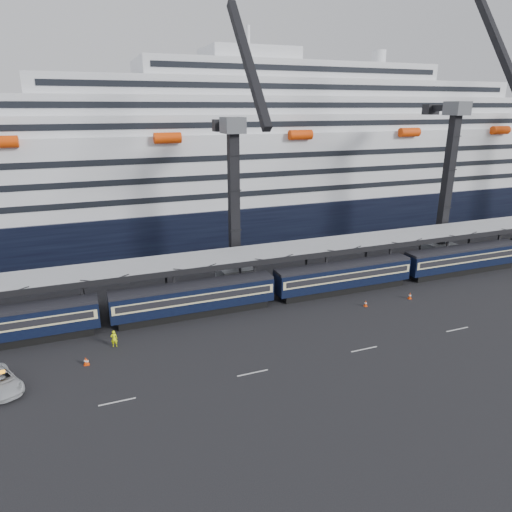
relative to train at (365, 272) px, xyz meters
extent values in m
plane|color=black|center=(4.65, -10.00, -2.20)|extent=(260.00, 260.00, 0.00)
cube|color=beige|center=(-33.35, -14.00, -2.19)|extent=(3.00, 0.15, 0.02)
cube|color=beige|center=(-21.35, -14.00, -2.19)|extent=(3.00, 0.15, 0.02)
cube|color=beige|center=(-9.35, -14.00, -2.19)|extent=(3.00, 0.15, 0.02)
cube|color=beige|center=(2.65, -14.00, -2.19)|extent=(3.00, 0.15, 0.02)
cube|color=black|center=(-43.35, 0.00, -1.75)|extent=(17.48, 2.40, 0.90)
cube|color=black|center=(-43.35, 0.00, 0.05)|extent=(19.00, 2.80, 2.70)
cube|color=beige|center=(-43.35, 0.00, 0.35)|extent=(18.62, 2.92, 1.05)
cube|color=black|center=(-43.35, 0.00, 0.40)|extent=(17.86, 2.98, 0.70)
cube|color=black|center=(-23.35, 0.00, -1.75)|extent=(17.48, 2.40, 0.90)
cube|color=black|center=(-23.35, 0.00, 0.05)|extent=(19.00, 2.80, 2.70)
cube|color=beige|center=(-23.35, 0.00, 0.35)|extent=(18.62, 2.92, 1.05)
cube|color=black|center=(-23.35, 0.00, 0.40)|extent=(17.86, 2.98, 0.70)
cube|color=black|center=(-23.35, 0.00, 1.55)|extent=(19.00, 2.50, 0.35)
cube|color=black|center=(-3.35, 0.00, -1.75)|extent=(17.48, 2.40, 0.90)
cube|color=black|center=(-3.35, 0.00, 0.05)|extent=(19.00, 2.80, 2.70)
cube|color=beige|center=(-3.35, 0.00, 0.35)|extent=(18.62, 2.92, 1.05)
cube|color=black|center=(-3.35, 0.00, 0.40)|extent=(17.86, 2.98, 0.70)
cube|color=black|center=(-3.35, 0.00, 1.55)|extent=(19.00, 2.50, 0.35)
cube|color=black|center=(16.65, 0.00, -1.75)|extent=(17.48, 2.40, 0.90)
cube|color=black|center=(16.65, 0.00, 0.05)|extent=(19.00, 2.80, 2.70)
cube|color=beige|center=(16.65, 0.00, 0.35)|extent=(18.62, 2.92, 1.05)
cube|color=black|center=(16.65, 0.00, 0.40)|extent=(17.86, 2.98, 0.70)
cube|color=black|center=(16.65, 0.00, 1.55)|extent=(19.00, 2.50, 0.35)
cube|color=#94979C|center=(4.65, 4.00, 3.20)|extent=(130.00, 6.00, 0.25)
cube|color=black|center=(4.65, 1.00, 2.90)|extent=(130.00, 0.25, 0.70)
cube|color=black|center=(4.65, 7.00, 2.90)|extent=(130.00, 0.25, 0.70)
cube|color=black|center=(-35.35, 1.20, 0.50)|extent=(0.25, 0.25, 5.40)
cube|color=black|center=(-35.35, 6.80, 0.50)|extent=(0.25, 0.25, 5.40)
cube|color=black|center=(-25.35, 1.20, 0.50)|extent=(0.25, 0.25, 5.40)
cube|color=black|center=(-25.35, 6.80, 0.50)|extent=(0.25, 0.25, 5.40)
cube|color=black|center=(-15.35, 1.20, 0.50)|extent=(0.25, 0.25, 5.40)
cube|color=black|center=(-15.35, 6.80, 0.50)|extent=(0.25, 0.25, 5.40)
cube|color=black|center=(-5.35, 1.20, 0.50)|extent=(0.25, 0.25, 5.40)
cube|color=black|center=(-5.35, 6.80, 0.50)|extent=(0.25, 0.25, 5.40)
cube|color=black|center=(4.65, 1.20, 0.50)|extent=(0.25, 0.25, 5.40)
cube|color=black|center=(4.65, 6.80, 0.50)|extent=(0.25, 0.25, 5.40)
cube|color=black|center=(14.65, 1.20, 0.50)|extent=(0.25, 0.25, 5.40)
cube|color=black|center=(14.65, 6.80, 0.50)|extent=(0.25, 0.25, 5.40)
cube|color=black|center=(24.65, 1.20, 0.50)|extent=(0.25, 0.25, 5.40)
cube|color=black|center=(24.65, 6.80, 0.50)|extent=(0.25, 0.25, 5.40)
cube|color=black|center=(4.65, 36.00, 1.30)|extent=(200.00, 28.00, 7.00)
cube|color=silver|center=(4.65, 36.00, 10.80)|extent=(190.00, 26.88, 12.00)
cube|color=silver|center=(4.65, 36.00, 18.30)|extent=(160.00, 24.64, 3.00)
cube|color=black|center=(4.65, 23.63, 18.30)|extent=(153.60, 0.12, 0.90)
cube|color=silver|center=(4.65, 36.00, 21.30)|extent=(124.00, 21.84, 3.00)
cube|color=black|center=(4.65, 25.03, 21.30)|extent=(119.04, 0.12, 0.90)
cube|color=silver|center=(4.65, 36.00, 24.30)|extent=(90.00, 19.04, 3.00)
cube|color=black|center=(4.65, 26.43, 24.30)|extent=(86.40, 0.12, 0.90)
cube|color=silver|center=(4.65, 36.00, 27.30)|extent=(56.00, 16.24, 3.00)
cube|color=black|center=(4.65, 27.83, 27.30)|extent=(53.76, 0.12, 0.90)
cube|color=silver|center=(-3.35, 36.00, 29.80)|extent=(16.00, 12.00, 2.50)
cylinder|color=silver|center=(24.65, 36.00, 30.30)|extent=(2.80, 2.80, 3.00)
cylinder|color=#ED3F07|center=(-43.35, 21.96, 16.60)|extent=(4.00, 1.60, 1.60)
cylinder|color=#ED3F07|center=(-21.35, 21.96, 16.60)|extent=(4.00, 1.60, 1.60)
cylinder|color=#ED3F07|center=(0.65, 21.96, 16.60)|extent=(4.00, 1.60, 1.60)
cylinder|color=#ED3F07|center=(22.65, 21.96, 16.60)|extent=(4.00, 1.60, 1.60)
cylinder|color=#ED3F07|center=(44.65, 21.96, 16.60)|extent=(4.00, 1.60, 1.60)
cube|color=#505358|center=(-15.35, 9.00, -1.20)|extent=(4.50, 4.50, 2.00)
cube|color=black|center=(-15.35, 9.00, 8.80)|extent=(1.30, 1.30, 18.00)
cube|color=#505358|center=(-15.35, 9.00, 18.80)|extent=(2.60, 3.20, 2.00)
cube|color=black|center=(-15.35, 3.21, 25.69)|extent=(0.90, 12.26, 14.37)
cube|color=black|center=(-15.35, 11.52, 18.80)|extent=(0.90, 5.04, 0.90)
cube|color=black|center=(-15.35, 14.04, 18.60)|extent=(2.20, 1.60, 1.60)
cube|color=#505358|center=(19.65, 8.00, -1.20)|extent=(4.50, 4.50, 2.00)
cube|color=black|center=(19.65, 8.00, 9.80)|extent=(1.30, 1.30, 20.00)
cube|color=#505358|center=(19.65, 8.00, 20.80)|extent=(2.60, 3.20, 2.00)
cube|color=black|center=(19.65, 2.26, 28.99)|extent=(0.90, 12.21, 16.90)
cube|color=black|center=(19.65, 10.80, 20.80)|extent=(0.90, 5.60, 0.90)
cube|color=black|center=(19.65, 13.60, 20.60)|extent=(2.20, 1.60, 1.60)
imported|color=#E7FF0D|center=(-32.77, -4.42, -1.30)|extent=(0.68, 0.47, 1.80)
cube|color=#ED3F07|center=(-35.47, -7.08, -2.18)|extent=(0.37, 0.37, 0.04)
cone|color=#ED3F07|center=(-35.47, -7.08, -1.81)|extent=(0.31, 0.31, 0.70)
cylinder|color=white|center=(-35.47, -7.08, -1.81)|extent=(0.26, 0.26, 0.12)
cube|color=#ED3F07|center=(-35.61, -7.03, -2.18)|extent=(0.41, 0.41, 0.04)
cone|color=#ED3F07|center=(-35.61, -7.03, -1.77)|extent=(0.34, 0.34, 0.77)
cylinder|color=white|center=(-35.61, -7.03, -1.77)|extent=(0.29, 0.29, 0.13)
cube|color=#ED3F07|center=(-3.28, -5.19, -2.18)|extent=(0.39, 0.39, 0.04)
cone|color=#ED3F07|center=(-3.28, -5.19, -1.79)|extent=(0.33, 0.33, 0.74)
cylinder|color=white|center=(-3.28, -5.19, -1.79)|extent=(0.28, 0.28, 0.12)
cube|color=#ED3F07|center=(3.29, -5.24, -2.18)|extent=(0.43, 0.43, 0.05)
cone|color=#ED3F07|center=(3.29, -5.24, -1.75)|extent=(0.36, 0.36, 0.82)
cylinder|color=white|center=(3.29, -5.24, -1.75)|extent=(0.31, 0.31, 0.14)
camera|label=1|loc=(-34.10, -48.06, 21.06)|focal=32.00mm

